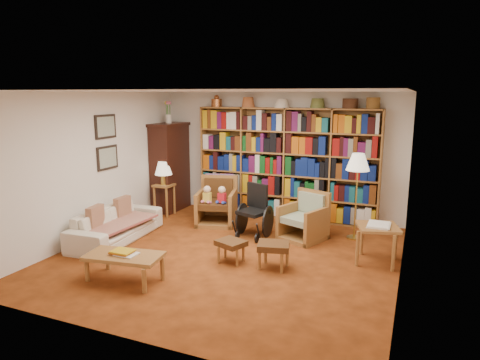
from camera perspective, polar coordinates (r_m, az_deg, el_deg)
The scene contains 23 objects.
floor at distance 6.75m, azimuth -1.62°, elevation -9.99°, with size 5.00×5.00×0.00m, color #924216.
ceiling at distance 6.28m, azimuth -1.75°, elevation 11.76°, with size 5.00×5.00×0.00m, color white.
wall_back at distance 8.70m, azimuth 5.15°, elevation 3.37°, with size 5.00×5.00×0.00m, color white.
wall_front at distance 4.31m, azimuth -15.61°, elevation -5.34°, with size 5.00×5.00×0.00m, color white.
wall_left at distance 7.76m, azimuth -18.76°, elevation 1.82°, with size 5.00×5.00×0.00m, color white.
wall_right at distance 5.84m, azimuth 21.25°, elevation -1.34°, with size 5.00×5.00×0.00m, color white.
bookshelf at distance 8.50m, azimuth 6.07°, elevation 2.61°, with size 3.60×0.30×2.42m.
curio_cabinet at distance 9.24m, azimuth -9.30°, elevation 1.87°, with size 0.50×0.95×2.40m.
framed_pictures at distance 7.92m, azimuth -17.38°, elevation 4.83°, with size 0.03×0.52×0.97m.
sofa at distance 7.63m, azimuth -16.15°, elevation -5.72°, with size 0.73×1.87×0.55m, color beige.
sofa_throw at distance 7.59m, azimuth -15.86°, elevation -5.58°, with size 0.70×1.30×0.04m, color #C6BD91.
cushion_left at distance 7.92m, azimuth -15.37°, elevation -3.72°, with size 0.11×0.36×0.36m, color maroon.
cushion_right at distance 7.40m, azimuth -18.71°, elevation -4.97°, with size 0.12×0.37×0.37m, color maroon.
side_table_lamp at distance 8.93m, azimuth -10.07°, elevation -1.77°, with size 0.37×0.37×0.64m.
table_lamp at distance 8.83m, azimuth -10.18°, elevation 1.47°, with size 0.35×0.35×0.48m.
armchair_leather at distance 8.28m, azimuth -2.87°, elevation -3.21°, with size 0.91×0.92×0.91m.
armchair_sage at distance 7.50m, azimuth 8.56°, elevation -5.36°, with size 0.91×0.90×0.82m.
wheelchair at distance 7.54m, azimuth 1.97°, elevation -4.35°, with size 0.56×0.73×0.91m.
floor_lamp at distance 7.44m, azimuth 15.44°, elevation 1.87°, with size 0.39×0.39×1.49m.
side_table_papers at distance 6.62m, azimuth 17.90°, elevation -6.52°, with size 0.71×0.71×0.60m.
footstool_a at distance 6.39m, azimuth -1.21°, elevation -8.60°, with size 0.49×0.46×0.34m.
footstool_b at distance 6.19m, azimuth 4.50°, elevation -8.98°, with size 0.52×0.47×0.38m.
coffee_table at distance 5.97m, azimuth -15.20°, elevation -9.96°, with size 1.07×0.65×0.42m.
Camera 1 is at (2.60, -5.72, 2.46)m, focal length 32.00 mm.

